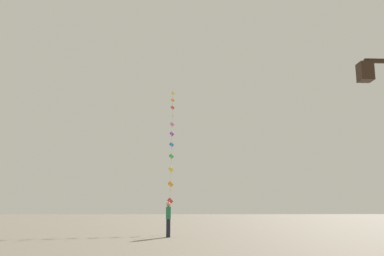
# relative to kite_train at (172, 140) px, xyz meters

# --- Properties ---
(ground_plane) EXTENTS (160.00, 160.00, 0.00)m
(ground_plane) POSITION_rel_kite_train_xyz_m (1.32, -10.46, -6.39)
(ground_plane) COLOR #756B5B
(kite_train) EXTENTS (0.53, 16.65, 12.35)m
(kite_train) POSITION_rel_kite_train_xyz_m (0.00, 0.00, 0.00)
(kite_train) COLOR brown
(kite_train) RESTS_ON ground_plane
(kite_flyer) EXTENTS (0.25, 0.61, 1.71)m
(kite_flyer) POSITION_rel_kite_train_xyz_m (-0.14, -9.58, -5.48)
(kite_flyer) COLOR #1E1E2D
(kite_flyer) RESTS_ON ground_plane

